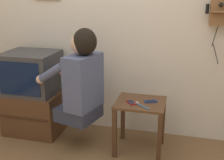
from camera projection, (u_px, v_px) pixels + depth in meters
wall_back at (116, 18)px, 2.98m from camera, size 6.80×0.05×2.55m
side_table at (140, 113)px, 2.75m from camera, size 0.48×0.42×0.53m
person at (81, 78)px, 2.71m from camera, size 0.63×0.52×0.92m
tv_stand at (36, 111)px, 3.22m from camera, size 0.62×0.51×0.47m
television at (31, 72)px, 3.07m from camera, size 0.56×0.50×0.45m
wall_phone_antique at (220, 6)px, 2.61m from camera, size 0.21×0.18×0.75m
cell_phone_held at (131, 102)px, 2.69m from camera, size 0.12×0.14×0.01m
cell_phone_spare at (151, 101)px, 2.71m from camera, size 0.14×0.11×0.01m
toothbrush at (141, 106)px, 2.61m from camera, size 0.14×0.12×0.02m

